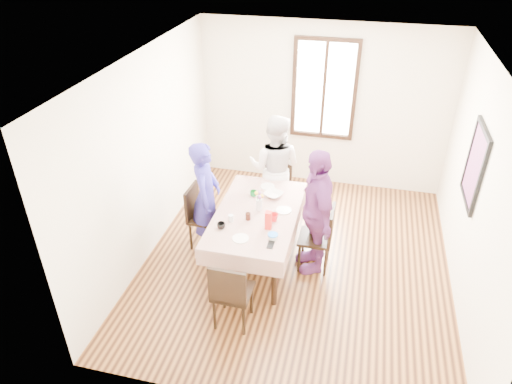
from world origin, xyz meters
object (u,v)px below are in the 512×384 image
at_px(chair_near, 233,291).
at_px(person_far, 275,168).
at_px(chair_right, 315,238).
at_px(chair_far, 274,188).
at_px(dining_table, 257,237).
at_px(person_right, 316,212).
at_px(chair_left, 206,217).
at_px(person_left, 206,197).

height_order(chair_near, person_far, person_far).
xyz_separation_m(chair_right, chair_far, (-0.76, 1.10, 0.00)).
bearing_deg(dining_table, chair_near, -90.00).
bearing_deg(person_right, dining_table, -107.43).
relative_size(chair_near, person_right, 0.53).
bearing_deg(dining_table, person_right, 4.02).
distance_m(chair_far, chair_near, 2.30).
xyz_separation_m(chair_left, chair_right, (1.53, -0.10, 0.00)).
height_order(person_far, person_right, person_right).
relative_size(person_far, person_right, 0.96).
bearing_deg(person_left, chair_left, 81.16).
xyz_separation_m(chair_left, chair_far, (0.76, 0.99, 0.00)).
height_order(dining_table, chair_right, chair_right).
bearing_deg(chair_near, chair_far, 91.08).
distance_m(chair_left, person_left, 0.34).
bearing_deg(chair_far, person_left, 60.49).
xyz_separation_m(chair_left, person_right, (1.51, -0.10, 0.40)).
bearing_deg(dining_table, chair_right, 3.91).
xyz_separation_m(chair_far, person_right, (0.74, -1.10, 0.40)).
height_order(dining_table, chair_left, chair_left).
relative_size(chair_far, person_far, 0.55).
bearing_deg(chair_far, chair_left, 59.74).
relative_size(chair_right, chair_far, 1.00).
bearing_deg(person_left, person_far, -46.29).
bearing_deg(chair_near, dining_table, 91.08).
distance_m(dining_table, person_left, 0.87).
bearing_deg(dining_table, chair_far, 90.00).
distance_m(dining_table, person_far, 1.21).
distance_m(chair_left, person_right, 1.56).
height_order(dining_table, chair_far, chair_far).
bearing_deg(person_far, chair_near, 92.31).
height_order(chair_right, chair_far, same).
height_order(chair_near, person_left, person_left).
distance_m(person_left, person_far, 1.22).
relative_size(chair_near, person_far, 0.55).
bearing_deg(chair_far, chair_near, 97.35).
bearing_deg(person_far, dining_table, 92.31).
bearing_deg(chair_left, person_left, 92.52).
xyz_separation_m(dining_table, person_left, (-0.74, 0.16, 0.42)).
distance_m(dining_table, chair_near, 1.15).
relative_size(person_left, person_right, 0.93).
height_order(dining_table, person_left, person_left).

